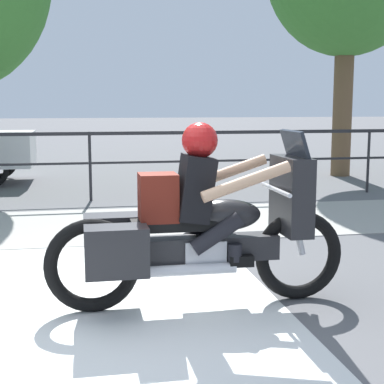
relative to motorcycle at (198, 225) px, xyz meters
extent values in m
plane|color=#565659|center=(-0.77, -0.01, -0.68)|extent=(120.00, 120.00, 0.00)
cube|color=#99968E|center=(-0.77, 3.39, -0.67)|extent=(44.00, 2.40, 0.01)
cube|color=silver|center=(-1.19, -0.21, -0.68)|extent=(3.77, 6.00, 0.01)
cube|color=#232326|center=(-0.77, 5.47, 0.47)|extent=(36.00, 0.04, 0.06)
cube|color=#232326|center=(-0.77, 5.47, -0.03)|extent=(36.00, 0.03, 0.04)
cylinder|color=#232326|center=(-0.77, 5.47, -0.09)|extent=(0.05, 0.05, 1.18)
cylinder|color=#232326|center=(4.33, 5.47, -0.09)|extent=(0.05, 0.05, 1.18)
torus|color=black|center=(0.88, 0.00, -0.30)|extent=(0.76, 0.11, 0.76)
torus|color=black|center=(-0.86, 0.00, -0.30)|extent=(0.76, 0.11, 0.76)
cube|color=#232326|center=(0.01, 0.00, -0.20)|extent=(1.32, 0.22, 0.20)
cube|color=silver|center=(0.04, 0.00, -0.25)|extent=(0.34, 0.26, 0.26)
ellipsoid|color=#232326|center=(0.22, 0.00, 0.07)|extent=(0.62, 0.30, 0.26)
cube|color=black|center=(-0.16, 0.00, 0.01)|extent=(0.76, 0.28, 0.08)
cube|color=#232326|center=(0.80, 0.00, 0.22)|extent=(0.20, 0.57, 0.64)
cube|color=#1E232B|center=(0.82, 0.00, 0.64)|extent=(0.10, 0.49, 0.24)
cylinder|color=silver|center=(0.66, 0.00, 0.27)|extent=(0.04, 0.70, 0.04)
cylinder|color=silver|center=(-0.20, -0.16, -0.33)|extent=(0.95, 0.09, 0.09)
cube|color=#232326|center=(-0.68, -0.24, -0.13)|extent=(0.48, 0.28, 0.38)
cube|color=#232326|center=(-0.68, 0.24, -0.13)|extent=(0.48, 0.28, 0.38)
cylinder|color=silver|center=(0.85, 0.00, -0.04)|extent=(0.18, 0.06, 0.52)
cube|color=black|center=(-0.02, 0.00, 0.30)|extent=(0.31, 0.36, 0.55)
sphere|color=tan|center=(0.02, 0.00, 0.67)|extent=(0.23, 0.23, 0.23)
sphere|color=#B21919|center=(0.02, 0.00, 0.69)|extent=(0.29, 0.29, 0.29)
cylinder|color=black|center=(0.13, -0.15, -0.05)|extent=(0.44, 0.13, 0.34)
cylinder|color=black|center=(0.28, -0.15, -0.21)|extent=(0.11, 0.11, 0.14)
cube|color=black|center=(0.33, -0.15, -0.28)|extent=(0.20, 0.10, 0.09)
cylinder|color=black|center=(0.13, 0.15, -0.05)|extent=(0.44, 0.13, 0.34)
cylinder|color=black|center=(0.28, 0.15, -0.21)|extent=(0.11, 0.11, 0.14)
cube|color=black|center=(0.33, 0.15, -0.28)|extent=(0.20, 0.10, 0.09)
cylinder|color=tan|center=(0.32, -0.30, 0.39)|extent=(0.71, 0.09, 0.31)
cylinder|color=tan|center=(0.32, 0.30, 0.39)|extent=(0.71, 0.09, 0.31)
cube|color=maroon|center=(-0.32, 0.00, 0.24)|extent=(0.30, 0.28, 0.38)
torus|color=black|center=(-2.68, 8.92, -0.31)|extent=(0.74, 0.11, 0.74)
cylinder|color=brown|center=(4.94, 7.95, 0.91)|extent=(0.43, 0.43, 3.18)
camera|label=1|loc=(-0.92, -4.60, 0.99)|focal=55.00mm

